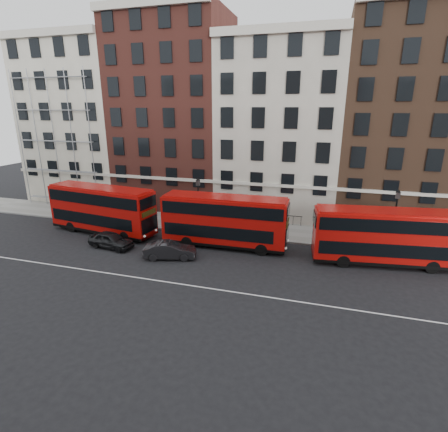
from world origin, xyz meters
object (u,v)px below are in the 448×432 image
(bus_b, at_px, (224,220))
(bus_c, at_px, (383,236))
(car_front, at_px, (170,250))
(bus_a, at_px, (102,208))
(car_rear, at_px, (111,240))

(bus_b, xyz_separation_m, bus_c, (12.84, -0.00, -0.08))
(car_front, bearing_deg, bus_c, -93.48)
(bus_a, height_order, bus_c, bus_a)
(car_front, bearing_deg, bus_b, -59.50)
(bus_c, relative_size, car_front, 2.55)
(car_rear, relative_size, car_front, 0.98)
(car_rear, bearing_deg, car_front, -88.56)
(car_rear, distance_m, car_front, 5.95)
(bus_a, height_order, bus_b, bus_a)
(bus_a, bearing_deg, car_rear, -39.31)
(bus_a, xyz_separation_m, car_front, (8.85, -3.74, -1.78))
(bus_a, relative_size, bus_b, 1.03)
(bus_c, xyz_separation_m, car_front, (-16.34, -3.74, -1.68))
(bus_a, relative_size, bus_c, 1.04)
(bus_c, height_order, car_rear, bus_c)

